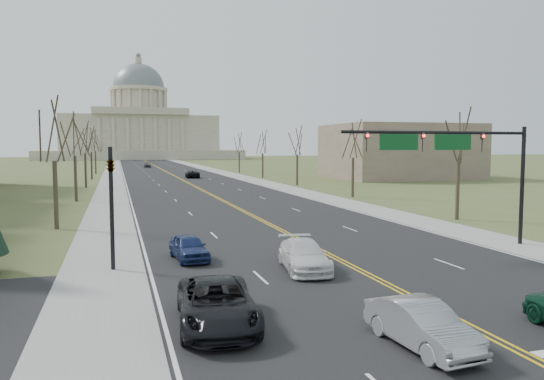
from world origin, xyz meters
TOP-DOWN VIEW (x-y plane):
  - ground at (0.00, 0.00)m, footprint 600.00×600.00m
  - road at (0.00, 110.00)m, footprint 20.00×380.00m
  - cross_road at (0.00, 6.00)m, footprint 120.00×14.00m
  - sidewalk_left at (-12.00, 110.00)m, footprint 4.00×380.00m
  - sidewalk_right at (12.00, 110.00)m, footprint 4.00×380.00m
  - center_line at (0.00, 110.00)m, footprint 0.42×380.00m
  - edge_line_left at (-9.80, 110.00)m, footprint 0.15×380.00m
  - edge_line_right at (9.80, 110.00)m, footprint 0.15×380.00m
  - capitol at (0.00, 249.91)m, footprint 90.00×60.00m
  - signal_mast at (7.45, 13.50)m, footprint 12.12×0.44m
  - signal_left at (-11.50, 13.50)m, footprint 0.32×0.36m
  - tree_r_0 at (15.50, 24.00)m, footprint 3.74×3.74m
  - tree_l_0 at (-15.50, 28.00)m, footprint 3.96×3.96m
  - tree_r_1 at (15.50, 44.00)m, footprint 3.74×3.74m
  - tree_l_1 at (-15.50, 48.00)m, footprint 3.96×3.96m
  - tree_r_2 at (15.50, 64.00)m, footprint 3.74×3.74m
  - tree_l_2 at (-15.50, 68.00)m, footprint 3.96×3.96m
  - tree_r_3 at (15.50, 84.00)m, footprint 3.74×3.74m
  - tree_l_3 at (-15.50, 88.00)m, footprint 3.96×3.96m
  - tree_r_4 at (15.50, 104.00)m, footprint 3.74×3.74m
  - tree_l_4 at (-15.50, 108.00)m, footprint 3.96×3.96m
  - bldg_right_mass at (40.00, 76.00)m, footprint 25.00×20.00m
  - car_sb_inner_lead at (-2.59, 0.47)m, footprint 1.85×4.33m
  - car_sb_outer_lead at (-8.12, 4.06)m, footprint 2.99×5.67m
  - car_sb_inner_second at (-2.59, 10.83)m, footprint 2.63×5.15m
  - car_sb_outer_second at (-7.65, 14.74)m, footprint 1.99×4.09m
  - car_far_nb at (2.59, 87.19)m, footprint 2.73×5.45m
  - car_far_sb at (-2.81, 139.12)m, footprint 1.87×4.55m

SIDE VIEW (x-z plane):
  - ground at x=0.00m, z-range 0.00..0.00m
  - road at x=0.00m, z-range 0.00..0.01m
  - cross_road at x=0.00m, z-range 0.00..0.01m
  - sidewalk_left at x=-12.00m, z-range 0.00..0.03m
  - sidewalk_right at x=12.00m, z-range 0.00..0.03m
  - center_line at x=0.00m, z-range 0.01..0.02m
  - edge_line_left at x=-9.80m, z-range 0.01..0.02m
  - edge_line_right at x=9.80m, z-range 0.01..0.02m
  - car_sb_outer_second at x=-7.65m, z-range 0.01..1.36m
  - car_sb_inner_lead at x=-2.59m, z-range 0.01..1.40m
  - car_sb_inner_second at x=-2.59m, z-range 0.01..1.44m
  - car_far_nb at x=2.59m, z-range 0.01..1.49m
  - car_sb_outer_lead at x=-8.12m, z-range 0.01..1.53m
  - car_far_sb at x=-2.81m, z-range 0.01..1.55m
  - signal_left at x=-11.50m, z-range 0.71..6.71m
  - bldg_right_mass at x=40.00m, z-range 0.00..10.00m
  - signal_mast at x=7.45m, z-range 2.16..9.36m
  - tree_r_0 at x=15.50m, z-range 2.30..10.80m
  - tree_r_1 at x=15.50m, z-range 2.30..10.80m
  - tree_r_2 at x=15.50m, z-range 2.30..10.80m
  - tree_r_3 at x=15.50m, z-range 2.30..10.80m
  - tree_r_4 at x=15.50m, z-range 2.30..10.80m
  - tree_l_0 at x=-15.50m, z-range 2.44..11.44m
  - tree_l_1 at x=-15.50m, z-range 2.44..11.44m
  - tree_l_2 at x=-15.50m, z-range 2.44..11.44m
  - tree_l_3 at x=-15.50m, z-range 2.44..11.44m
  - tree_l_4 at x=-15.50m, z-range 2.44..11.44m
  - capitol at x=0.00m, z-range -10.80..39.20m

